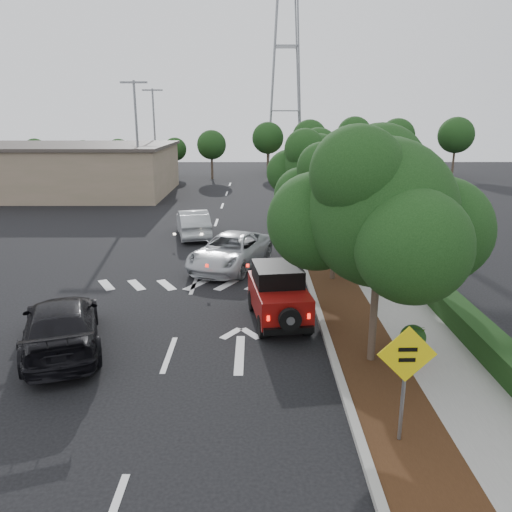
{
  "coord_description": "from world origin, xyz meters",
  "views": [
    {
      "loc": [
        2.44,
        -12.83,
        6.55
      ],
      "look_at": [
        2.47,
        3.0,
        2.06
      ],
      "focal_mm": 35.0,
      "sensor_mm": 36.0,
      "label": 1
    }
  ],
  "objects_px": {
    "red_jeep": "(278,293)",
    "speed_hump_sign": "(406,369)",
    "silver_suv_ahead": "(230,251)",
    "black_suv_oncoming": "(61,325)"
  },
  "relations": [
    {
      "from": "red_jeep",
      "to": "speed_hump_sign",
      "type": "xyz_separation_m",
      "value": [
        2.22,
        -6.53,
        0.8
      ]
    },
    {
      "from": "black_suv_oncoming",
      "to": "speed_hump_sign",
      "type": "bearing_deg",
      "value": 133.31
    },
    {
      "from": "silver_suv_ahead",
      "to": "black_suv_oncoming",
      "type": "height_order",
      "value": "black_suv_oncoming"
    },
    {
      "from": "red_jeep",
      "to": "silver_suv_ahead",
      "type": "relative_size",
      "value": 0.71
    },
    {
      "from": "silver_suv_ahead",
      "to": "speed_hump_sign",
      "type": "relative_size",
      "value": 2.1
    },
    {
      "from": "red_jeep",
      "to": "speed_hump_sign",
      "type": "relative_size",
      "value": 1.49
    },
    {
      "from": "black_suv_oncoming",
      "to": "red_jeep",
      "type": "bearing_deg",
      "value": 179.21
    },
    {
      "from": "silver_suv_ahead",
      "to": "speed_hump_sign",
      "type": "bearing_deg",
      "value": -51.93
    },
    {
      "from": "red_jeep",
      "to": "speed_hump_sign",
      "type": "height_order",
      "value": "speed_hump_sign"
    },
    {
      "from": "red_jeep",
      "to": "black_suv_oncoming",
      "type": "height_order",
      "value": "red_jeep"
    }
  ]
}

